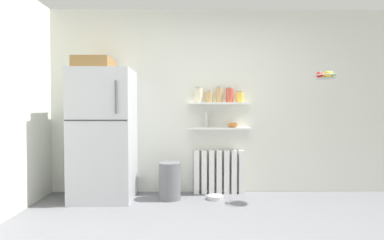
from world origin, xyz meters
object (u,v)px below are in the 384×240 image
object	(u,v)px
radiator	(219,172)
vase	(207,120)
storage_jar_1	(209,97)
hanging_fruit_basket	(326,75)
storage_jar_0	(199,95)
storage_jar_4	(240,97)
storage_jar_3	(230,95)
refrigerator	(103,132)
pet_food_bowl	(215,197)
shelf_bowl	(233,125)
storage_jar_2	(219,95)
trash_bin	(170,181)

from	to	relation	value
radiator	vase	size ratio (longest dim) A/B	3.40
storage_jar_1	hanging_fruit_basket	xyz separation A→B (m)	(1.43, -0.47, 0.25)
storage_jar_0	storage_jar_4	bearing A→B (deg)	-0.00
radiator	storage_jar_1	xyz separation A→B (m)	(-0.14, -0.03, 1.06)
storage_jar_1	storage_jar_3	distance (m)	0.29
storage_jar_3	storage_jar_4	world-z (taller)	storage_jar_3
refrigerator	hanging_fruit_basket	bearing A→B (deg)	-4.49
refrigerator	storage_jar_4	world-z (taller)	refrigerator
storage_jar_3	hanging_fruit_basket	xyz separation A→B (m)	(1.14, -0.47, 0.22)
storage_jar_4	pet_food_bowl	world-z (taller)	storage_jar_4
radiator	storage_jar_1	size ratio (longest dim) A/B	4.34
pet_food_bowl	shelf_bowl	bearing A→B (deg)	45.48
refrigerator	storage_jar_0	xyz separation A→B (m)	(1.26, 0.24, 0.50)
storage_jar_3	shelf_bowl	size ratio (longest dim) A/B	1.44
storage_jar_1	vase	distance (m)	0.32
storage_jar_1	storage_jar_4	distance (m)	0.43
storage_jar_4	shelf_bowl	distance (m)	0.40
refrigerator	storage_jar_2	bearing A→B (deg)	8.92
storage_jar_0	storage_jar_1	xyz separation A→B (m)	(0.14, 0.00, -0.03)
shelf_bowl	pet_food_bowl	size ratio (longest dim) A/B	0.69
refrigerator	storage_jar_4	distance (m)	1.91
radiator	trash_bin	xyz separation A→B (m)	(-0.68, -0.29, -0.06)
refrigerator	vase	xyz separation A→B (m)	(1.38, 0.24, 0.15)
storage_jar_4	vase	size ratio (longest dim) A/B	0.78
trash_bin	pet_food_bowl	world-z (taller)	trash_bin
refrigerator	pet_food_bowl	size ratio (longest dim) A/B	8.58
trash_bin	pet_food_bowl	distance (m)	0.64
storage_jar_0	shelf_bowl	bearing A→B (deg)	-0.00
shelf_bowl	pet_food_bowl	xyz separation A→B (m)	(-0.26, -0.27, -0.95)
radiator	shelf_bowl	xyz separation A→B (m)	(0.19, -0.03, 0.67)
shelf_bowl	trash_bin	bearing A→B (deg)	-163.09
storage_jar_1	storage_jar_3	size ratio (longest dim) A/B	0.76
storage_jar_2	trash_bin	world-z (taller)	storage_jar_2
storage_jar_1	storage_jar_4	size ratio (longest dim) A/B	1.01
radiator	storage_jar_0	size ratio (longest dim) A/B	3.31
radiator	vase	xyz separation A→B (m)	(-0.17, -0.03, 0.74)
storage_jar_3	shelf_bowl	world-z (taller)	storage_jar_3
radiator	shelf_bowl	distance (m)	0.69
storage_jar_0	pet_food_bowl	world-z (taller)	storage_jar_0
hanging_fruit_basket	storage_jar_2	bearing A→B (deg)	160.07
refrigerator	vase	bearing A→B (deg)	9.99
storage_jar_0	hanging_fruit_basket	distance (m)	1.66
storage_jar_1	storage_jar_0	bearing A→B (deg)	180.00
storage_jar_3	pet_food_bowl	world-z (taller)	storage_jar_3
refrigerator	storage_jar_4	xyz separation A→B (m)	(1.84, 0.24, 0.48)
hanging_fruit_basket	pet_food_bowl	bearing A→B (deg)	171.76
shelf_bowl	pet_food_bowl	world-z (taller)	shelf_bowl
trash_bin	hanging_fruit_basket	bearing A→B (deg)	-5.86
radiator	pet_food_bowl	distance (m)	0.42
storage_jar_4	vase	xyz separation A→B (m)	(-0.46, 0.00, -0.32)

